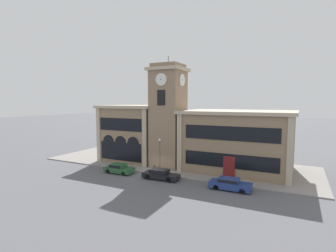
# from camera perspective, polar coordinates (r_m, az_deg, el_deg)

# --- Properties ---
(ground_plane) EXTENTS (300.00, 300.00, 0.00)m
(ground_plane) POSITION_cam_1_polar(r_m,az_deg,el_deg) (36.95, -3.35, -10.47)
(ground_plane) COLOR #56565B
(sidewalk_kerb) EXTENTS (42.80, 14.45, 0.15)m
(sidewalk_kerb) POSITION_cam_1_polar(r_m,az_deg,el_deg) (43.13, 1.51, -8.05)
(sidewalk_kerb) COLOR gray
(sidewalk_kerb) RESTS_ON ground_plane
(clock_tower) EXTENTS (5.18, 5.18, 16.85)m
(clock_tower) POSITION_cam_1_polar(r_m,az_deg,el_deg) (39.86, 0.06, 2.18)
(clock_tower) COLOR #897056
(clock_tower) RESTS_ON ground_plane
(town_hall_left_wing) EXTENTS (10.34, 10.57, 9.42)m
(town_hall_left_wing) POSITION_cam_1_polar(r_m,az_deg,el_deg) (46.10, -6.64, -1.33)
(town_hall_left_wing) COLOR #897056
(town_hall_left_wing) RESTS_ON ground_plane
(town_hall_right_wing) EXTENTS (15.56, 10.57, 8.76)m
(town_hall_right_wing) POSITION_cam_1_polar(r_m,az_deg,el_deg) (39.45, 14.93, -3.08)
(town_hall_right_wing) COLOR #897056
(town_hall_right_wing) RESTS_ON ground_plane
(parked_car_near) EXTENTS (4.20, 1.95, 1.32)m
(parked_car_near) POSITION_cam_1_polar(r_m,az_deg,el_deg) (38.01, -10.63, -9.03)
(parked_car_near) COLOR #285633
(parked_car_near) RESTS_ON ground_plane
(parked_car_mid) EXTENTS (4.85, 1.83, 1.34)m
(parked_car_mid) POSITION_cam_1_polar(r_m,az_deg,el_deg) (34.50, -1.69, -10.39)
(parked_car_mid) COLOR black
(parked_car_mid) RESTS_ON ground_plane
(parked_car_far) EXTENTS (4.73, 1.84, 1.36)m
(parked_car_far) POSITION_cam_1_polar(r_m,az_deg,el_deg) (31.40, 13.32, -12.13)
(parked_car_far) COLOR navy
(parked_car_far) RESTS_ON ground_plane
(street_lamp) EXTENTS (0.36, 0.36, 4.86)m
(street_lamp) POSITION_cam_1_polar(r_m,az_deg,el_deg) (36.15, -1.80, -5.25)
(street_lamp) COLOR #4C4C51
(street_lamp) RESTS_ON sidewalk_kerb
(bollard) EXTENTS (0.18, 0.18, 1.06)m
(bollard) POSITION_cam_1_polar(r_m,az_deg,el_deg) (37.02, -2.98, -9.37)
(bollard) COLOR black
(bollard) RESTS_ON sidewalk_kerb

